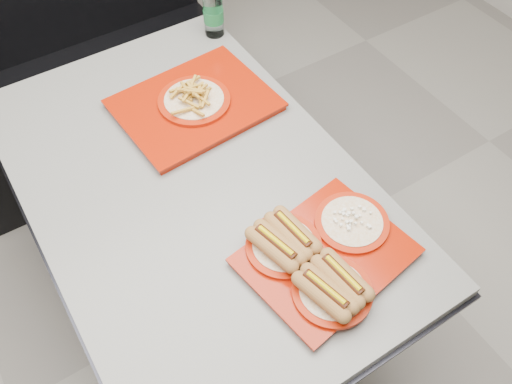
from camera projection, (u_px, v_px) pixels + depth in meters
ground at (210, 298)px, 2.17m from camera, size 6.00×6.00×0.00m
diner_table at (197, 213)px, 1.71m from camera, size 0.92×1.42×0.75m
booth_bench at (83, 69)px, 2.42m from camera, size 1.30×0.57×1.35m
tray_near at (321, 255)px, 1.39m from camera, size 0.46×0.39×0.09m
tray_far at (194, 102)px, 1.74m from camera, size 0.51×0.41×0.09m
water_bottle at (213, 10)px, 1.93m from camera, size 0.07×0.07×0.23m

